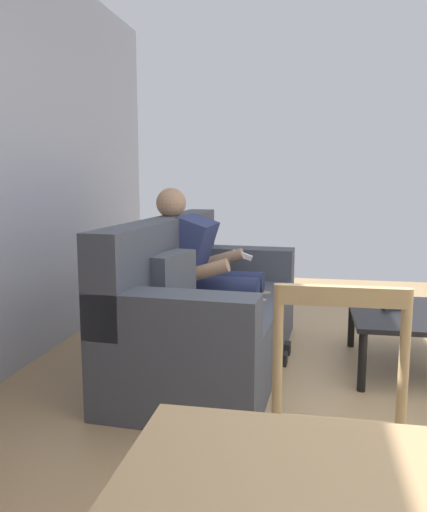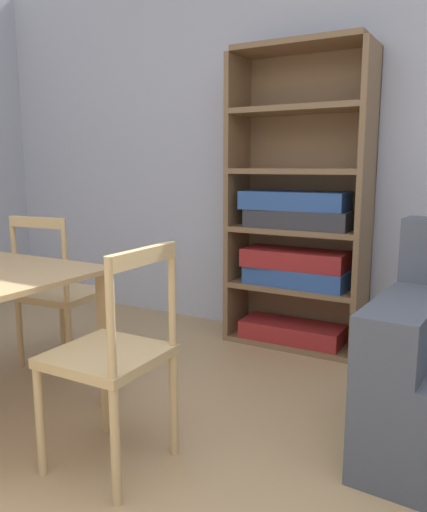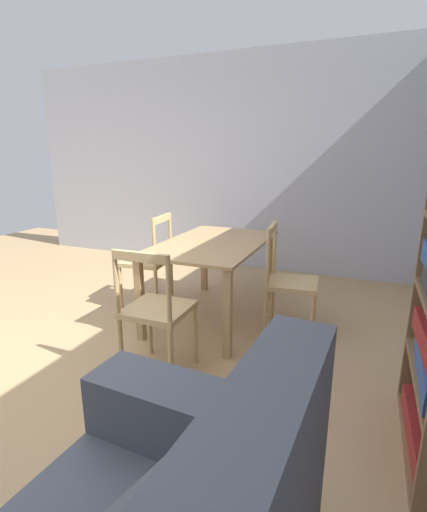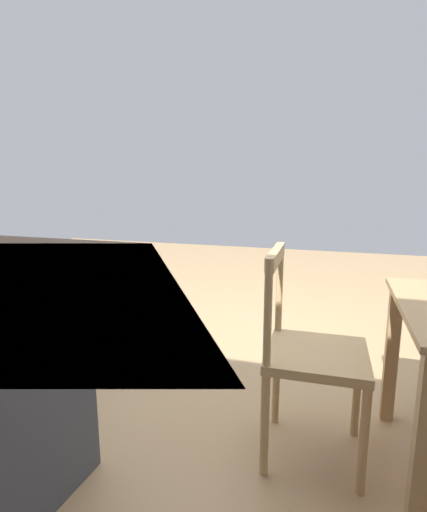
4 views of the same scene
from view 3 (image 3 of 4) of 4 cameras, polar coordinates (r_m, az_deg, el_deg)
ground_plane at (r=2.94m, az=-28.50°, el=-17.64°), size 8.80×8.80×0.00m
wall_side at (r=5.29m, az=-0.53°, el=13.71°), size 0.12×5.57×2.75m
dining_table at (r=3.45m, az=0.00°, el=0.46°), size 1.41×0.86×0.73m
dining_chair_near_wall at (r=3.31m, az=11.31°, el=-3.76°), size 0.46×0.46×0.93m
dining_chair_facing_couch at (r=2.62m, az=-8.69°, el=-8.24°), size 0.43×0.43×0.92m
dining_chair_by_doorway at (r=3.80m, az=-9.82°, el=-0.81°), size 0.46×0.46×0.94m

